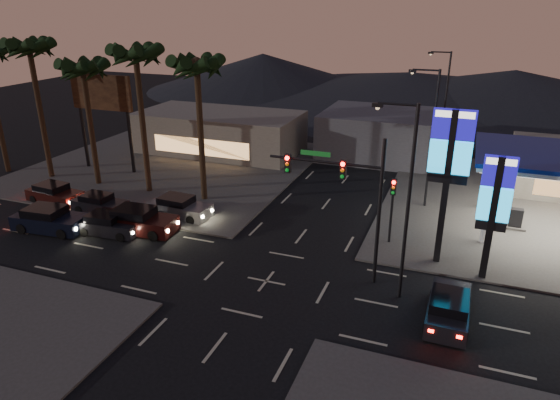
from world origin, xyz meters
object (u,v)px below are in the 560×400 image
at_px(car_lane_b_mid, 99,204).
at_px(car_lane_a_rear, 49,220).
at_px(suv_station, 448,308).
at_px(traffic_signal_mast, 347,188).
at_px(pylon_sign_tall, 450,157).
at_px(car_lane_b_rear, 54,194).
at_px(car_lane_b_front, 180,208).
at_px(car_lane_a_mid, 138,221).
at_px(pylon_sign_short, 495,200).
at_px(car_lane_a_front, 108,224).

bearing_deg(car_lane_b_mid, car_lane_a_rear, -105.22).
bearing_deg(suv_station, traffic_signal_mast, 158.12).
xyz_separation_m(pylon_sign_tall, car_lane_b_rear, (-27.84, -0.48, -5.72)).
bearing_deg(car_lane_b_rear, pylon_sign_tall, 1.00).
height_order(traffic_signal_mast, suv_station, traffic_signal_mast).
bearing_deg(car_lane_b_front, car_lane_a_rear, -143.79).
xyz_separation_m(pylon_sign_tall, car_lane_a_mid, (-18.79, -2.57, -5.63)).
bearing_deg(pylon_sign_short, car_lane_a_mid, -175.78).
bearing_deg(car_lane_a_front, suv_station, -5.98).
relative_size(pylon_sign_short, suv_station, 1.58).
distance_m(car_lane_b_front, car_lane_b_mid, 6.01).
height_order(pylon_sign_short, car_lane_a_front, pylon_sign_short).
xyz_separation_m(car_lane_b_rear, suv_station, (28.79, -5.31, 0.00)).
bearing_deg(car_lane_b_mid, car_lane_b_front, 12.72).
bearing_deg(traffic_signal_mast, car_lane_b_front, 162.48).
relative_size(pylon_sign_short, car_lane_b_rear, 1.53).
relative_size(car_lane_a_mid, suv_station, 1.16).
bearing_deg(car_lane_a_rear, suv_station, -2.94).
height_order(car_lane_b_front, car_lane_b_rear, car_lane_b_front).
bearing_deg(car_lane_b_front, traffic_signal_mast, -17.52).
distance_m(car_lane_a_rear, car_lane_b_front, 8.52).
height_order(traffic_signal_mast, car_lane_b_mid, traffic_signal_mast).
bearing_deg(traffic_signal_mast, car_lane_b_mid, 171.70).
xyz_separation_m(car_lane_b_front, car_lane_b_mid, (-5.86, -1.32, -0.06)).
distance_m(pylon_sign_short, car_lane_a_front, 23.45).
relative_size(car_lane_a_rear, car_lane_b_mid, 1.23).
height_order(car_lane_a_front, car_lane_b_mid, car_lane_a_front).
distance_m(car_lane_a_front, car_lane_b_mid, 4.06).
height_order(car_lane_a_front, suv_station, suv_station).
distance_m(pylon_sign_short, traffic_signal_mast, 7.69).
relative_size(pylon_sign_tall, pylon_sign_short, 1.29).
bearing_deg(car_lane_a_mid, traffic_signal_mast, -3.83).
height_order(car_lane_a_mid, car_lane_b_rear, car_lane_a_mid).
distance_m(car_lane_a_mid, car_lane_b_rear, 9.29).
height_order(traffic_signal_mast, car_lane_a_front, traffic_signal_mast).
xyz_separation_m(car_lane_a_rear, car_lane_b_mid, (1.01, 3.71, -0.13)).
relative_size(car_lane_a_rear, car_lane_b_rear, 1.11).
xyz_separation_m(pylon_sign_tall, car_lane_b_front, (-17.57, 0.54, -5.71)).
distance_m(car_lane_a_mid, suv_station, 20.00).
xyz_separation_m(pylon_sign_short, car_lane_a_front, (-22.96, -2.55, -4.01)).
height_order(pylon_sign_short, traffic_signal_mast, traffic_signal_mast).
distance_m(car_lane_b_front, suv_station, 19.57).
bearing_deg(car_lane_a_rear, car_lane_a_mid, 18.77).
bearing_deg(traffic_signal_mast, car_lane_b_rear, 172.53).
distance_m(car_lane_a_rear, car_lane_b_rear, 5.26).
relative_size(car_lane_b_rear, suv_station, 1.04).
distance_m(traffic_signal_mast, suv_station, 7.63).
distance_m(traffic_signal_mast, car_lane_a_rear, 20.22).
xyz_separation_m(car_lane_a_front, car_lane_a_rear, (-3.98, -0.94, 0.10)).
relative_size(car_lane_a_front, car_lane_a_mid, 0.86).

